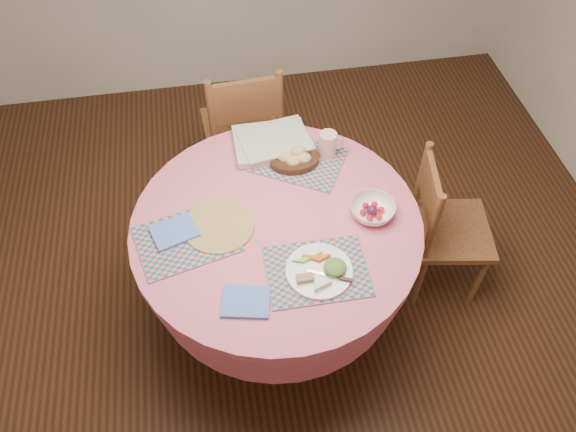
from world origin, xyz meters
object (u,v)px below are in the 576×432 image
(wicker_trivet, at_px, (219,226))
(dinner_plate, at_px, (321,271))
(bread_bowl, at_px, (295,158))
(chair_right, at_px, (444,226))
(chair_back, at_px, (244,128))
(fruit_bowl, at_px, (372,210))
(dining_table, at_px, (277,249))
(latte_mug, at_px, (328,144))

(wicker_trivet, distance_m, dinner_plate, 0.48)
(bread_bowl, bearing_deg, chair_right, -19.07)
(chair_back, distance_m, bread_bowl, 0.67)
(fruit_bowl, bearing_deg, wicker_trivet, 175.88)
(dinner_plate, bearing_deg, wicker_trivet, 140.63)
(wicker_trivet, xyz_separation_m, bread_bowl, (0.38, 0.31, 0.03))
(dinner_plate, distance_m, fruit_bowl, 0.38)
(dining_table, height_order, bread_bowl, bread_bowl)
(wicker_trivet, bearing_deg, bread_bowl, 39.32)
(chair_back, relative_size, bread_bowl, 4.06)
(dinner_plate, relative_size, fruit_bowl, 1.13)
(bread_bowl, bearing_deg, chair_back, 107.36)
(chair_right, height_order, latte_mug, latte_mug)
(dining_table, bearing_deg, wicker_trivet, 175.69)
(dining_table, bearing_deg, fruit_bowl, -4.01)
(wicker_trivet, bearing_deg, latte_mug, 31.95)
(fruit_bowl, bearing_deg, bread_bowl, 127.02)
(latte_mug, bearing_deg, dinner_plate, -104.62)
(dining_table, height_order, wicker_trivet, wicker_trivet)
(chair_back, distance_m, dinner_plate, 1.24)
(dining_table, distance_m, latte_mug, 0.53)
(wicker_trivet, bearing_deg, fruit_bowl, -4.12)
(wicker_trivet, relative_size, latte_mug, 2.36)
(dinner_plate, height_order, latte_mug, latte_mug)
(chair_right, xyz_separation_m, latte_mug, (-0.54, 0.27, 0.38))
(dining_table, height_order, dinner_plate, dinner_plate)
(chair_back, bearing_deg, latte_mug, 118.28)
(chair_right, xyz_separation_m, chair_back, (-0.88, 0.82, 0.05))
(latte_mug, xyz_separation_m, fruit_bowl, (0.11, -0.38, -0.04))
(chair_back, height_order, dinner_plate, chair_back)
(chair_right, height_order, wicker_trivet, chair_right)
(chair_right, bearing_deg, fruit_bowl, 113.92)
(chair_right, relative_size, bread_bowl, 3.65)
(bread_bowl, xyz_separation_m, latte_mug, (0.16, 0.03, 0.03))
(dining_table, xyz_separation_m, dinner_plate, (0.13, -0.29, 0.22))
(chair_right, distance_m, latte_mug, 0.72)
(fruit_bowl, bearing_deg, dinner_plate, -136.76)
(chair_back, bearing_deg, wicker_trivet, 73.86)
(chair_back, distance_m, wicker_trivet, 0.95)
(chair_back, bearing_deg, dinner_plate, 94.76)
(wicker_trivet, bearing_deg, chair_right, 3.53)
(dining_table, distance_m, fruit_bowl, 0.47)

